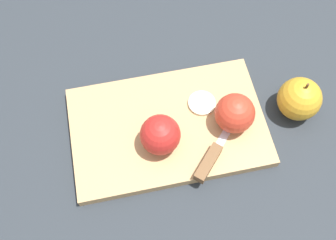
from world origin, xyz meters
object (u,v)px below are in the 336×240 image
object	(u,v)px
apple_half_left	(160,135)
apple_half_right	(235,113)
knife	(210,160)
apple_whole	(299,99)

from	to	relation	value
apple_half_left	apple_half_right	distance (m)	0.15
apple_half_left	knife	bearing A→B (deg)	-126.43
apple_half_left	apple_half_right	world-z (taller)	same
apple_half_right	apple_whole	world-z (taller)	apple_half_right
apple_half_right	knife	bearing A→B (deg)	51.88
apple_half_right	knife	world-z (taller)	apple_half_right
knife	apple_whole	size ratio (longest dim) A/B	1.37
apple_half_right	knife	distance (m)	0.10
apple_half_left	knife	distance (m)	0.11
knife	apple_whole	xyz separation A→B (m)	(0.22, 0.05, 0.01)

